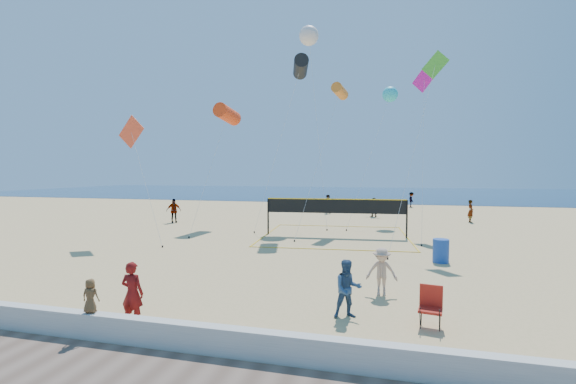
% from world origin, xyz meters
% --- Properties ---
extents(ground, '(120.00, 120.00, 0.00)m').
position_xyz_m(ground, '(0.00, 0.00, 0.00)').
color(ground, tan).
rests_on(ground, ground).
extents(ocean, '(140.00, 50.00, 0.03)m').
position_xyz_m(ocean, '(0.00, 62.00, 0.01)').
color(ocean, '#102D4F').
rests_on(ocean, ground).
extents(seawall, '(32.00, 0.30, 0.60)m').
position_xyz_m(seawall, '(0.00, -3.00, 0.30)').
color(seawall, silver).
rests_on(seawall, ground).
extents(woman, '(0.61, 0.41, 1.62)m').
position_xyz_m(woman, '(-1.61, -2.09, 0.81)').
color(woman, '#660E0D').
rests_on(woman, ground).
extents(toddler, '(0.43, 0.31, 0.80)m').
position_xyz_m(toddler, '(-2.07, -2.99, 1.00)').
color(toddler, brown).
rests_on(toddler, seawall).
extents(bystander_a, '(0.90, 0.80, 1.55)m').
position_xyz_m(bystander_a, '(3.62, -0.24, 0.77)').
color(bystander_a, navy).
rests_on(bystander_a, ground).
extents(bystander_b, '(0.98, 0.58, 1.50)m').
position_xyz_m(bystander_b, '(4.47, 1.90, 0.75)').
color(bystander_b, tan).
rests_on(bystander_b, ground).
extents(far_person_0, '(1.12, 1.02, 1.83)m').
position_xyz_m(far_person_0, '(-11.11, 15.81, 0.92)').
color(far_person_0, gray).
rests_on(far_person_0, ground).
extents(far_person_1, '(1.56, 1.24, 1.65)m').
position_xyz_m(far_person_1, '(3.60, 23.32, 0.83)').
color(far_person_1, gray).
rests_on(far_person_1, ground).
extents(far_person_2, '(0.48, 0.67, 1.73)m').
position_xyz_m(far_person_2, '(10.93, 21.56, 0.86)').
color(far_person_2, gray).
rests_on(far_person_2, ground).
extents(far_person_3, '(1.02, 0.90, 1.75)m').
position_xyz_m(far_person_3, '(-0.58, 25.11, 0.87)').
color(far_person_3, gray).
rests_on(far_person_3, ground).
extents(far_person_4, '(0.80, 1.16, 1.65)m').
position_xyz_m(far_person_4, '(7.35, 33.77, 0.83)').
color(far_person_4, gray).
rests_on(far_person_4, ground).
extents(camp_chair, '(0.63, 0.75, 1.14)m').
position_xyz_m(camp_chair, '(5.69, -0.36, 0.58)').
color(camp_chair, '#A11B12').
rests_on(camp_chair, ground).
extents(trash_barrel, '(0.77, 0.77, 1.00)m').
position_xyz_m(trash_barrel, '(6.89, 7.04, 0.50)').
color(trash_barrel, '#18429F').
rests_on(trash_barrel, ground).
extents(volleyball_net, '(9.18, 9.04, 2.27)m').
position_xyz_m(volleyball_net, '(1.66, 12.69, 1.55)').
color(volleyball_net, black).
rests_on(volleyball_net, ground).
extents(kite_0, '(1.23, 7.41, 8.75)m').
position_xyz_m(kite_0, '(-6.67, 15.88, 8.06)').
color(kite_0, red).
rests_on(kite_0, ground).
extents(kite_1, '(3.32, 3.34, 11.39)m').
position_xyz_m(kite_1, '(-0.95, 14.68, 10.77)').
color(kite_1, black).
rests_on(kite_1, ground).
extents(kite_2, '(2.34, 6.78, 9.82)m').
position_xyz_m(kite_2, '(1.47, 16.04, 9.33)').
color(kite_2, orange).
rests_on(kite_2, ground).
extents(kite_3, '(3.66, 1.57, 7.02)m').
position_xyz_m(kite_3, '(-9.12, 8.31, 5.88)').
color(kite_3, '#F54A2A').
rests_on(kite_3, ground).
extents(kite_4, '(2.97, 4.19, 10.07)m').
position_xyz_m(kite_4, '(6.79, 10.61, 8.67)').
color(kite_4, green).
rests_on(kite_4, ground).
extents(kite_5, '(1.48, 6.66, 10.89)m').
position_xyz_m(kite_5, '(6.92, 16.39, 9.48)').
color(kite_5, '#D817A2').
rests_on(kite_5, ground).
extents(kite_6, '(3.20, 5.83, 15.23)m').
position_xyz_m(kite_6, '(-1.38, 19.59, 14.46)').
color(kite_6, silver).
rests_on(kite_6, ground).
extents(kite_7, '(3.53, 7.25, 10.60)m').
position_xyz_m(kite_7, '(4.82, 21.36, 9.99)').
color(kite_7, '#29C0D7').
rests_on(kite_7, ground).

